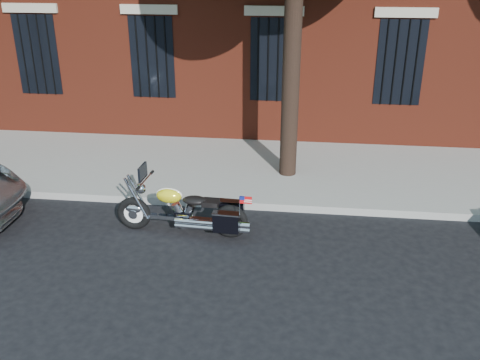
# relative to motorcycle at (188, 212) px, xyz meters

# --- Properties ---
(ground) EXTENTS (120.00, 120.00, 0.00)m
(ground) POSITION_rel_motorcycle_xyz_m (1.14, -0.23, -0.42)
(ground) COLOR black
(ground) RESTS_ON ground
(curb) EXTENTS (40.00, 0.16, 0.15)m
(curb) POSITION_rel_motorcycle_xyz_m (1.14, 1.15, -0.35)
(curb) COLOR gray
(curb) RESTS_ON ground
(sidewalk) EXTENTS (40.00, 3.60, 0.15)m
(sidewalk) POSITION_rel_motorcycle_xyz_m (1.14, 3.03, -0.35)
(sidewalk) COLOR gray
(sidewalk) RESTS_ON ground
(motorcycle) EXTENTS (2.47, 0.77, 1.25)m
(motorcycle) POSITION_rel_motorcycle_xyz_m (0.00, 0.00, 0.00)
(motorcycle) COLOR black
(motorcycle) RESTS_ON ground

